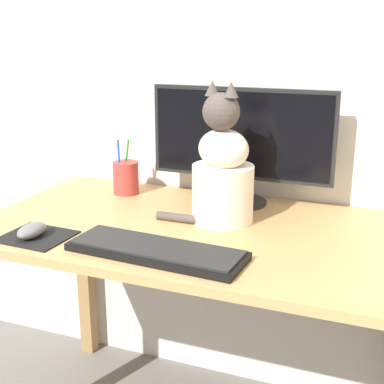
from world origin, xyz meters
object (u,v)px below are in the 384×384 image
(cat, at_px, (222,171))
(computer_mouse_left, at_px, (32,230))
(monitor, at_px, (241,141))
(keyboard, at_px, (156,250))
(pen_cup, at_px, (126,177))

(cat, bearing_deg, computer_mouse_left, -123.87)
(cat, bearing_deg, monitor, 109.25)
(computer_mouse_left, relative_size, cat, 0.25)
(keyboard, relative_size, pen_cup, 2.46)
(pen_cup, bearing_deg, keyboard, -54.13)
(keyboard, height_order, cat, cat)
(monitor, relative_size, keyboard, 1.27)
(keyboard, xyz_separation_m, pen_cup, (-0.31, 0.44, 0.04))
(monitor, distance_m, pen_cup, 0.42)
(monitor, xyz_separation_m, computer_mouse_left, (-0.42, -0.49, -0.18))
(computer_mouse_left, distance_m, cat, 0.54)
(monitor, xyz_separation_m, keyboard, (-0.07, -0.47, -0.19))
(keyboard, bearing_deg, pen_cup, 129.44)
(monitor, height_order, cat, cat)
(keyboard, bearing_deg, monitor, 84.68)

